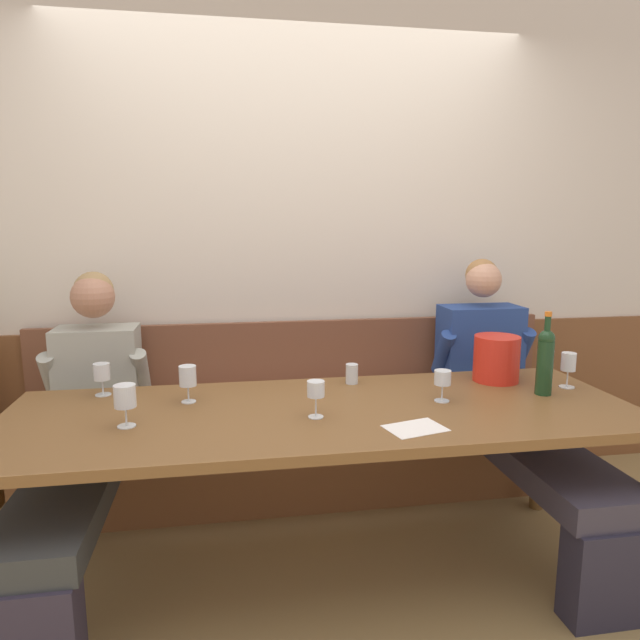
{
  "coord_description": "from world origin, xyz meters",
  "views": [
    {
      "loc": [
        -0.38,
        -2.05,
        1.48
      ],
      "look_at": [
        0.04,
        0.44,
        1.04
      ],
      "focal_mm": 31.71,
      "sensor_mm": 36.0,
      "label": 1
    }
  ],
  "objects_px": {
    "wine_glass_left_end": "(443,379)",
    "wine_glass_mid_right": "(568,364)",
    "wine_bottle_clear_water": "(545,359)",
    "water_tumbler_right": "(352,374)",
    "wine_glass_center_front": "(316,391)",
    "wall_bench": "(301,446)",
    "person_right_seat": "(82,425)",
    "wine_glass_near_bucket": "(188,378)",
    "ice_bucket": "(496,359)",
    "wine_glass_by_bottle": "(125,398)",
    "person_center_right_seat": "(511,400)",
    "dining_table": "(324,425)",
    "wine_glass_right_end": "(102,374)"
  },
  "relations": [
    {
      "from": "wine_glass_right_end",
      "to": "wine_glass_center_front",
      "type": "bearing_deg",
      "value": -26.52
    },
    {
      "from": "wine_glass_left_end",
      "to": "wine_glass_mid_right",
      "type": "height_order",
      "value": "wine_glass_mid_right"
    },
    {
      "from": "wine_glass_center_front",
      "to": "wine_glass_near_bucket",
      "type": "distance_m",
      "value": 0.57
    },
    {
      "from": "wine_glass_center_front",
      "to": "water_tumbler_right",
      "type": "xyz_separation_m",
      "value": [
        0.24,
        0.43,
        -0.06
      ]
    },
    {
      "from": "wall_bench",
      "to": "person_right_seat",
      "type": "xyz_separation_m",
      "value": [
        -1.01,
        -0.39,
        0.33
      ]
    },
    {
      "from": "wine_glass_center_front",
      "to": "wine_glass_mid_right",
      "type": "distance_m",
      "value": 1.21
    },
    {
      "from": "person_right_seat",
      "to": "ice_bucket",
      "type": "bearing_deg",
      "value": -2.05
    },
    {
      "from": "dining_table",
      "to": "wine_glass_by_bottle",
      "type": "relative_size",
      "value": 15.97
    },
    {
      "from": "wine_bottle_clear_water",
      "to": "water_tumbler_right",
      "type": "relative_size",
      "value": 3.99
    },
    {
      "from": "wall_bench",
      "to": "wine_glass_near_bucket",
      "type": "relative_size",
      "value": 18.19
    },
    {
      "from": "wine_glass_left_end",
      "to": "wine_glass_mid_right",
      "type": "xyz_separation_m",
      "value": [
        0.64,
        0.1,
        0.01
      ]
    },
    {
      "from": "wine_glass_left_end",
      "to": "wall_bench",
      "type": "bearing_deg",
      "value": 125.4
    },
    {
      "from": "wine_glass_center_front",
      "to": "wine_glass_near_bucket",
      "type": "relative_size",
      "value": 0.93
    },
    {
      "from": "wine_glass_by_bottle",
      "to": "wine_glass_center_front",
      "type": "bearing_deg",
      "value": -1.45
    },
    {
      "from": "wine_glass_near_bucket",
      "to": "wine_glass_left_end",
      "type": "relative_size",
      "value": 1.17
    },
    {
      "from": "wine_glass_by_bottle",
      "to": "wine_glass_mid_right",
      "type": "bearing_deg",
      "value": 5.59
    },
    {
      "from": "wall_bench",
      "to": "wine_glass_near_bucket",
      "type": "distance_m",
      "value": 0.95
    },
    {
      "from": "wine_glass_left_end",
      "to": "wine_glass_right_end",
      "type": "height_order",
      "value": "wine_glass_right_end"
    },
    {
      "from": "dining_table",
      "to": "person_right_seat",
      "type": "height_order",
      "value": "person_right_seat"
    },
    {
      "from": "wine_glass_center_front",
      "to": "dining_table",
      "type": "bearing_deg",
      "value": 61.72
    },
    {
      "from": "wine_glass_left_end",
      "to": "wine_glass_by_bottle",
      "type": "distance_m",
      "value": 1.26
    },
    {
      "from": "ice_bucket",
      "to": "wine_glass_center_front",
      "type": "height_order",
      "value": "ice_bucket"
    },
    {
      "from": "wall_bench",
      "to": "wine_glass_near_bucket",
      "type": "bearing_deg",
      "value": -135.18
    },
    {
      "from": "wine_glass_center_front",
      "to": "person_right_seat",
      "type": "bearing_deg",
      "value": 155.99
    },
    {
      "from": "ice_bucket",
      "to": "wall_bench",
      "type": "bearing_deg",
      "value": 152.48
    },
    {
      "from": "wine_glass_right_end",
      "to": "person_center_right_seat",
      "type": "bearing_deg",
      "value": -0.1
    },
    {
      "from": "person_center_right_seat",
      "to": "wall_bench",
      "type": "bearing_deg",
      "value": 158.82
    },
    {
      "from": "wine_glass_center_front",
      "to": "wine_glass_mid_right",
      "type": "bearing_deg",
      "value": 9.68
    },
    {
      "from": "wine_glass_center_front",
      "to": "wine_glass_mid_right",
      "type": "xyz_separation_m",
      "value": [
        1.19,
        0.2,
        0.0
      ]
    },
    {
      "from": "ice_bucket",
      "to": "wine_glass_left_end",
      "type": "height_order",
      "value": "ice_bucket"
    },
    {
      "from": "wine_glass_mid_right",
      "to": "wine_glass_right_end",
      "type": "height_order",
      "value": "wine_glass_mid_right"
    },
    {
      "from": "wall_bench",
      "to": "wine_glass_right_end",
      "type": "xyz_separation_m",
      "value": [
        -0.92,
        -0.38,
        0.55
      ]
    },
    {
      "from": "wine_glass_mid_right",
      "to": "wine_glass_center_front",
      "type": "bearing_deg",
      "value": -170.32
    },
    {
      "from": "ice_bucket",
      "to": "wine_bottle_clear_water",
      "type": "height_order",
      "value": "wine_bottle_clear_water"
    },
    {
      "from": "wall_bench",
      "to": "wine_glass_left_end",
      "type": "bearing_deg",
      "value": -54.6
    },
    {
      "from": "person_right_seat",
      "to": "person_center_right_seat",
      "type": "xyz_separation_m",
      "value": [
        2.01,
        0.0,
        0.0
      ]
    },
    {
      "from": "wine_glass_near_bucket",
      "to": "wine_glass_left_end",
      "type": "bearing_deg",
      "value": -8.98
    },
    {
      "from": "wine_glass_near_bucket",
      "to": "person_right_seat",
      "type": "bearing_deg",
      "value": 161.52
    },
    {
      "from": "wine_glass_near_bucket",
      "to": "wine_glass_left_end",
      "type": "distance_m",
      "value": 1.06
    },
    {
      "from": "dining_table",
      "to": "wine_glass_center_front",
      "type": "height_order",
      "value": "wine_glass_center_front"
    },
    {
      "from": "person_center_right_seat",
      "to": "wine_glass_near_bucket",
      "type": "height_order",
      "value": "person_center_right_seat"
    },
    {
      "from": "wine_glass_mid_right",
      "to": "wine_glass_right_end",
      "type": "relative_size",
      "value": 1.14
    },
    {
      "from": "ice_bucket",
      "to": "wine_glass_left_end",
      "type": "distance_m",
      "value": 0.45
    },
    {
      "from": "ice_bucket",
      "to": "wine_glass_right_end",
      "type": "relative_size",
      "value": 1.52
    },
    {
      "from": "dining_table",
      "to": "wine_bottle_clear_water",
      "type": "xyz_separation_m",
      "value": [
        0.98,
        0.03,
        0.23
      ]
    },
    {
      "from": "person_right_seat",
      "to": "person_center_right_seat",
      "type": "distance_m",
      "value": 2.01
    },
    {
      "from": "wine_glass_mid_right",
      "to": "wine_glass_by_bottle",
      "type": "height_order",
      "value": "wine_glass_mid_right"
    },
    {
      "from": "person_right_seat",
      "to": "wine_bottle_clear_water",
      "type": "height_order",
      "value": "person_right_seat"
    },
    {
      "from": "wine_glass_left_end",
      "to": "wine_glass_mid_right",
      "type": "bearing_deg",
      "value": 8.61
    },
    {
      "from": "person_right_seat",
      "to": "wall_bench",
      "type": "bearing_deg",
      "value": 20.88
    }
  ]
}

